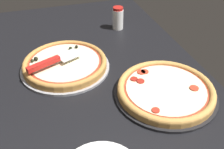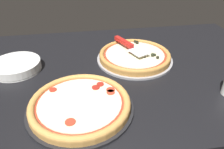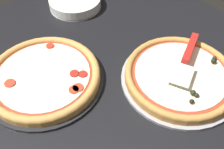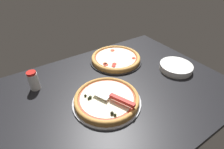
% 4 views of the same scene
% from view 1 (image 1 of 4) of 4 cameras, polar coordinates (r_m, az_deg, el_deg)
% --- Properties ---
extents(ground_plane, '(1.48, 1.00, 0.04)m').
position_cam_1_polar(ground_plane, '(1.12, -6.48, 0.12)').
color(ground_plane, black).
extents(pizza_pan_front, '(0.37, 0.37, 0.01)m').
position_cam_1_polar(pizza_pan_front, '(1.13, -10.07, 1.58)').
color(pizza_pan_front, '#939399').
rests_on(pizza_pan_front, ground_plane).
extents(pizza_front, '(0.35, 0.35, 0.04)m').
position_cam_1_polar(pizza_front, '(1.12, -10.19, 2.50)').
color(pizza_front, '#B77F3D').
rests_on(pizza_front, pizza_pan_front).
extents(pizza_pan_back, '(0.38, 0.38, 0.01)m').
position_cam_1_polar(pizza_pan_back, '(0.99, 11.48, -4.12)').
color(pizza_pan_back, black).
rests_on(pizza_pan_back, ground_plane).
extents(pizza_back, '(0.36, 0.36, 0.03)m').
position_cam_1_polar(pizza_back, '(0.98, 11.61, -3.22)').
color(pizza_back, '#C68E47').
rests_on(pizza_back, pizza_pan_back).
extents(serving_spatula, '(0.13, 0.23, 0.02)m').
position_cam_1_polar(serving_spatula, '(1.07, -13.62, 2.68)').
color(serving_spatula, silver).
rests_on(serving_spatula, pizza_front).
extents(parmesan_shaker, '(0.06, 0.06, 0.12)m').
position_cam_1_polar(parmesan_shaker, '(1.42, 1.29, 12.16)').
color(parmesan_shaker, white).
rests_on(parmesan_shaker, ground_plane).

